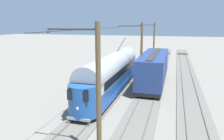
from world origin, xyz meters
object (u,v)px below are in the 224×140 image
vintage_streetcar (112,72)px  catenary_pole_foreground (153,43)px  catenary_pole_mid_near (141,54)px  catenary_pole_mid_far (97,91)px  coach_adjacent (154,68)px

vintage_streetcar → catenary_pole_foreground: (-2.81, -17.95, 1.79)m
catenary_pole_mid_near → catenary_pole_mid_far: 15.16m
coach_adjacent → catenary_pole_foreground: (1.48, -13.60, 1.90)m
coach_adjacent → catenary_pole_foreground: size_ratio=1.65×
coach_adjacent → catenary_pole_foreground: catenary_pole_foreground is taller
catenary_pole_foreground → catenary_pole_mid_far: same height
vintage_streetcar → catenary_pole_mid_far: catenary_pole_mid_far is taller
catenary_pole_mid_far → coach_adjacent: bearing=-95.1°
vintage_streetcar → catenary_pole_mid_near: catenary_pole_mid_near is taller
vintage_streetcar → catenary_pole_mid_near: size_ratio=2.34×
coach_adjacent → catenary_pole_foreground: bearing=-83.8°
vintage_streetcar → catenary_pole_foreground: size_ratio=2.34×
catenary_pole_foreground → catenary_pole_mid_near: size_ratio=1.00×
catenary_pole_foreground → catenary_pole_mid_far: size_ratio=1.00×
vintage_streetcar → coach_adjacent: 6.11m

